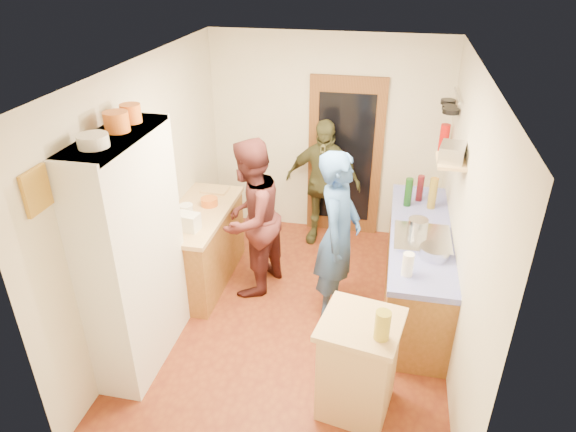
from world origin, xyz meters
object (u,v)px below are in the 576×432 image
(hutch_body, at_px, (134,255))
(person_back, at_px, (324,183))
(right_counter_base, at_px, (416,270))
(island_base, at_px, (358,368))
(person_hob, at_px, (341,238))
(person_left, at_px, (255,218))

(hutch_body, bearing_deg, person_back, 61.51)
(hutch_body, relative_size, right_counter_base, 1.00)
(island_base, height_order, person_hob, person_hob)
(person_hob, bearing_deg, right_counter_base, -60.05)
(person_back, bearing_deg, person_left, -109.21)
(right_counter_base, xyz_separation_m, person_left, (-1.75, -0.04, 0.47))
(hutch_body, distance_m, person_left, 1.48)
(right_counter_base, bearing_deg, person_left, -178.57)
(right_counter_base, distance_m, person_back, 1.69)
(person_hob, xyz_separation_m, person_back, (-0.38, 1.46, -0.08))
(island_base, distance_m, person_back, 2.82)
(hutch_body, height_order, person_left, hutch_body)
(right_counter_base, height_order, island_base, island_base)
(person_hob, bearing_deg, hutch_body, 127.98)
(person_left, bearing_deg, person_back, 169.53)
(right_counter_base, distance_m, island_base, 1.64)
(island_base, bearing_deg, hutch_body, 172.56)
(right_counter_base, distance_m, person_hob, 0.98)
(person_hob, height_order, person_left, person_hob)
(right_counter_base, xyz_separation_m, person_back, (-1.17, 1.14, 0.41))
(person_left, height_order, person_back, person_left)
(island_base, xyz_separation_m, person_back, (-0.68, 2.71, 0.40))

